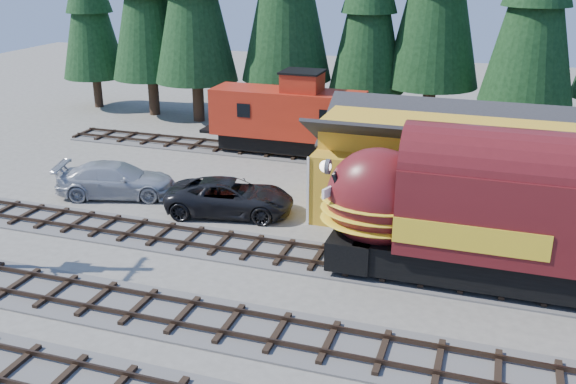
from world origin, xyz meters
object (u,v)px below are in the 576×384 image
(pickup_truck_b, at_px, (117,180))
(pickup_truck_a, at_px, (230,197))
(locomotive, at_px, (545,226))
(depot, at_px, (446,160))
(caboose, at_px, (288,117))

(pickup_truck_b, bearing_deg, pickup_truck_a, -109.80)
(locomotive, xyz_separation_m, pickup_truck_b, (-21.05, 3.98, -1.88))
(locomotive, distance_m, pickup_truck_a, 14.88)
(depot, xyz_separation_m, caboose, (-10.47, 7.50, -0.45))
(pickup_truck_a, distance_m, pickup_truck_b, 6.75)
(locomotive, bearing_deg, pickup_truck_a, 165.82)
(pickup_truck_a, xyz_separation_m, pickup_truck_b, (-6.74, 0.37, 0.03))
(depot, height_order, pickup_truck_b, depot)
(caboose, height_order, pickup_truck_a, caboose)
(depot, height_order, pickup_truck_a, depot)
(caboose, distance_m, pickup_truck_a, 10.52)
(locomotive, relative_size, pickup_truck_b, 2.84)
(pickup_truck_a, relative_size, pickup_truck_b, 1.01)
(caboose, bearing_deg, depot, -35.61)
(locomotive, bearing_deg, pickup_truck_b, 169.29)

